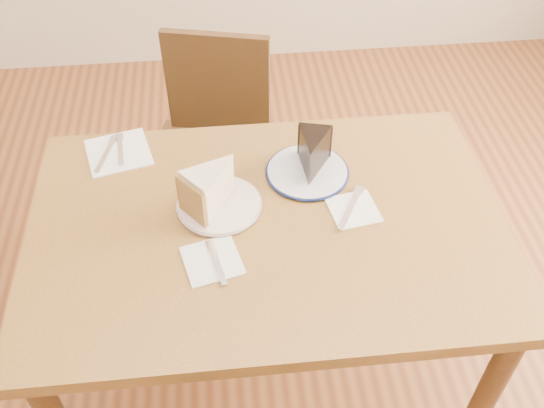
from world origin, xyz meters
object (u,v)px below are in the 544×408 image
Objects in this scene: plate_cream at (219,205)px; carrot_cake at (214,187)px; table at (267,247)px; plate_navy at (307,172)px; chocolate_cake at (312,156)px; chair_far at (213,151)px.

carrot_cake reaches higher than plate_cream.
plate_cream is (-0.12, 0.07, 0.10)m from table.
table is at bearing -126.88° from plate_navy.
plate_cream is 1.66× the size of chocolate_cake.
plate_cream is 0.06m from carrot_cake.
plate_cream is at bearing -157.36° from plate_navy.
chair_far is 6.82× the size of chocolate_cake.
table is at bearing 21.06° from carrot_cake.
table is 8.79× the size of carrot_cake.
chair_far is 4.00× the size of plate_navy.
chocolate_cake is (0.14, 0.17, 0.16)m from table.
table is 0.23m from plate_navy.
plate_navy is (0.13, 0.17, 0.10)m from table.
chair_far is at bearing 120.39° from plate_navy.
chocolate_cake reaches higher than table.
chocolate_cake is at bearing 70.90° from carrot_cake.
chocolate_cake reaches higher than plate_cream.
table is at bearing 65.93° from chocolate_cake.
plate_navy is at bearing 134.27° from chair_far.
chocolate_cake is at bearing 135.43° from chair_far.
carrot_cake reaches higher than plate_navy.
plate_navy is 1.58× the size of carrot_cake.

